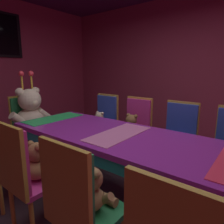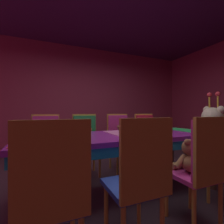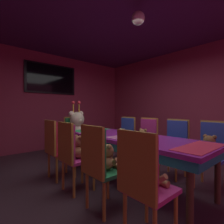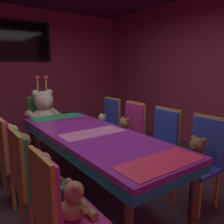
{
  "view_description": "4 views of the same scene",
  "coord_description": "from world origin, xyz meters",
  "px_view_note": "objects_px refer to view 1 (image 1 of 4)",
  "views": [
    {
      "loc": [
        -1.57,
        -1.14,
        1.37
      ],
      "look_at": [
        -0.07,
        0.03,
        0.97
      ],
      "focal_mm": 32.29,
      "sensor_mm": 36.0,
      "label": 1
    },
    {
      "loc": [
        1.86,
        -0.96,
        1.03
      ],
      "look_at": [
        0.07,
        -0.2,
        1.02
      ],
      "focal_mm": 26.24,
      "sensor_mm": 36.0,
      "label": 2
    },
    {
      "loc": [
        -1.99,
        -1.84,
        1.16
      ],
      "look_at": [
        -0.23,
        0.16,
        1.12
      ],
      "focal_mm": 27.49,
      "sensor_mm": 36.0,
      "label": 3
    },
    {
      "loc": [
        -1.35,
        -2.26,
        1.51
      ],
      "look_at": [
        0.07,
        -0.29,
        1.03
      ],
      "focal_mm": 37.09,
      "sensor_mm": 36.0,
      "label": 4
    }
  ],
  "objects_px": {
    "teddy_left_3": "(8,148)",
    "throne_chair": "(26,121)",
    "chair_left_1": "(76,201)",
    "chair_right_1": "(179,133)",
    "chair_left_2": "(22,170)",
    "banquet_table": "(119,142)",
    "teddy_left_1": "(92,191)",
    "chair_right_2": "(136,124)",
    "king_teddy_bear": "(31,113)",
    "teddy_right_2": "(131,127)",
    "teddy_left_2": "(38,163)",
    "chair_right_3": "(105,118)",
    "teddy_right_3": "(99,121)"
  },
  "relations": [
    {
      "from": "banquet_table",
      "to": "king_teddy_bear",
      "type": "distance_m",
      "value": 1.63
    },
    {
      "from": "banquet_table",
      "to": "teddy_left_3",
      "type": "distance_m",
      "value": 1.14
    },
    {
      "from": "chair_left_1",
      "to": "chair_right_3",
      "type": "relative_size",
      "value": 1.0
    },
    {
      "from": "chair_left_1",
      "to": "king_teddy_bear",
      "type": "bearing_deg",
      "value": 66.17
    },
    {
      "from": "chair_left_1",
      "to": "chair_right_1",
      "type": "bearing_deg",
      "value": -0.25
    },
    {
      "from": "chair_left_2",
      "to": "teddy_left_2",
      "type": "distance_m",
      "value": 0.15
    },
    {
      "from": "chair_left_1",
      "to": "teddy_left_3",
      "type": "relative_size",
      "value": 3.05
    },
    {
      "from": "teddy_left_1",
      "to": "chair_left_2",
      "type": "distance_m",
      "value": 0.65
    },
    {
      "from": "teddy_right_3",
      "to": "banquet_table",
      "type": "bearing_deg",
      "value": 51.51
    },
    {
      "from": "chair_left_1",
      "to": "teddy_left_1",
      "type": "distance_m",
      "value": 0.15
    },
    {
      "from": "teddy_right_2",
      "to": "chair_right_3",
      "type": "relative_size",
      "value": 0.34
    },
    {
      "from": "banquet_table",
      "to": "throne_chair",
      "type": "relative_size",
      "value": 2.54
    },
    {
      "from": "banquet_table",
      "to": "teddy_left_2",
      "type": "height_order",
      "value": "teddy_left_2"
    },
    {
      "from": "chair_left_2",
      "to": "teddy_right_2",
      "type": "height_order",
      "value": "chair_left_2"
    },
    {
      "from": "chair_left_1",
      "to": "teddy_left_2",
      "type": "bearing_deg",
      "value": 77.07
    },
    {
      "from": "chair_left_2",
      "to": "teddy_left_2",
      "type": "relative_size",
      "value": 2.81
    },
    {
      "from": "chair_left_2",
      "to": "chair_right_3",
      "type": "distance_m",
      "value": 1.83
    },
    {
      "from": "chair_left_1",
      "to": "chair_right_2",
      "type": "height_order",
      "value": "same"
    },
    {
      "from": "banquet_table",
      "to": "chair_left_1",
      "type": "xyz_separation_m",
      "value": [
        -0.85,
        -0.3,
        -0.06
      ]
    },
    {
      "from": "chair_left_2",
      "to": "chair_right_1",
      "type": "bearing_deg",
      "value": -20.33
    },
    {
      "from": "banquet_table",
      "to": "chair_right_3",
      "type": "bearing_deg",
      "value": 46.43
    },
    {
      "from": "chair_left_1",
      "to": "throne_chair",
      "type": "height_order",
      "value": "same"
    },
    {
      "from": "teddy_left_3",
      "to": "banquet_table",
      "type": "bearing_deg",
      "value": -52.55
    },
    {
      "from": "teddy_left_3",
      "to": "throne_chair",
      "type": "xyz_separation_m",
      "value": [
        0.69,
        0.89,
        0.01
      ]
    },
    {
      "from": "teddy_left_3",
      "to": "teddy_right_3",
      "type": "xyz_separation_m",
      "value": [
        1.42,
        0.01,
        -0.01
      ]
    },
    {
      "from": "chair_right_2",
      "to": "teddy_right_2",
      "type": "height_order",
      "value": "chair_right_2"
    },
    {
      "from": "teddy_left_2",
      "to": "chair_left_2",
      "type": "bearing_deg",
      "value": -180.0
    },
    {
      "from": "chair_left_1",
      "to": "teddy_left_2",
      "type": "height_order",
      "value": "chair_left_1"
    },
    {
      "from": "chair_left_1",
      "to": "king_teddy_bear",
      "type": "height_order",
      "value": "king_teddy_bear"
    },
    {
      "from": "teddy_left_1",
      "to": "chair_right_2",
      "type": "relative_size",
      "value": 0.33
    },
    {
      "from": "teddy_left_3",
      "to": "throne_chair",
      "type": "bearing_deg",
      "value": 52.15
    },
    {
      "from": "chair_right_2",
      "to": "chair_right_3",
      "type": "bearing_deg",
      "value": -90.01
    },
    {
      "from": "chair_left_2",
      "to": "banquet_table",
      "type": "bearing_deg",
      "value": -20.79
    },
    {
      "from": "teddy_left_1",
      "to": "teddy_right_2",
      "type": "distance_m",
      "value": 1.56
    },
    {
      "from": "teddy_left_3",
      "to": "teddy_left_2",
      "type": "bearing_deg",
      "value": -91.53
    },
    {
      "from": "banquet_table",
      "to": "throne_chair",
      "type": "distance_m",
      "value": 1.8
    },
    {
      "from": "chair_right_2",
      "to": "chair_right_3",
      "type": "height_order",
      "value": "same"
    },
    {
      "from": "teddy_left_3",
      "to": "chair_right_1",
      "type": "distance_m",
      "value": 1.98
    },
    {
      "from": "banquet_table",
      "to": "teddy_right_3",
      "type": "xyz_separation_m",
      "value": [
        0.73,
        0.92,
        -0.08
      ]
    },
    {
      "from": "throne_chair",
      "to": "chair_right_3",
      "type": "bearing_deg",
      "value": 44.81
    },
    {
      "from": "teddy_left_2",
      "to": "teddy_right_2",
      "type": "height_order",
      "value": "teddy_left_2"
    },
    {
      "from": "throne_chair",
      "to": "teddy_right_2",
      "type": "bearing_deg",
      "value": 26.22
    },
    {
      "from": "chair_left_1",
      "to": "chair_left_2",
      "type": "bearing_deg",
      "value": 90.22
    },
    {
      "from": "chair_right_1",
      "to": "teddy_right_3",
      "type": "distance_m",
      "value": 1.24
    },
    {
      "from": "chair_right_2",
      "to": "chair_left_1",
      "type": "bearing_deg",
      "value": 19.93
    },
    {
      "from": "teddy_left_1",
      "to": "chair_left_2",
      "type": "relative_size",
      "value": 0.33
    },
    {
      "from": "teddy_left_3",
      "to": "throne_chair",
      "type": "distance_m",
      "value": 1.13
    },
    {
      "from": "throne_chair",
      "to": "teddy_left_2",
      "type": "bearing_deg",
      "value": -25.71
    },
    {
      "from": "teddy_left_3",
      "to": "king_teddy_bear",
      "type": "bearing_deg",
      "value": 46.16
    },
    {
      "from": "chair_right_2",
      "to": "king_teddy_bear",
      "type": "xyz_separation_m",
      "value": [
        -0.87,
        1.3,
        0.15
      ]
    }
  ]
}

